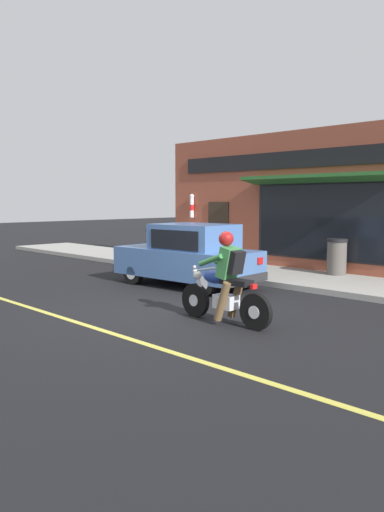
{
  "coord_description": "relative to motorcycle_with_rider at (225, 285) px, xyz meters",
  "views": [
    {
      "loc": [
        -6.47,
        -7.08,
        2.14
      ],
      "look_at": [
        1.13,
        0.49,
        0.95
      ],
      "focal_mm": 35.0,
      "sensor_mm": 36.0,
      "label": 1
    }
  ],
  "objects": [
    {
      "name": "trash_bin",
      "position": [
        5.81,
        1.05,
        -0.04
      ],
      "size": [
        0.56,
        0.56,
        0.98
      ],
      "color": "#514C47",
      "rests_on": "sidewalk_curb"
    },
    {
      "name": "ground_plane",
      "position": [
        -0.01,
        1.43,
        -0.68
      ],
      "size": [
        80.0,
        80.0,
        0.0
      ],
      "primitive_type": "plane",
      "color": "black"
    },
    {
      "name": "storefront_building",
      "position": [
        6.4,
        3.02,
        1.43
      ],
      "size": [
        1.25,
        9.56,
        4.2
      ],
      "color": "brown",
      "rests_on": "ground"
    },
    {
      "name": "lane_stripe",
      "position": [
        -1.81,
        4.43,
        -0.67
      ],
      "size": [
        0.12,
        19.8,
        0.01
      ],
      "primitive_type": "cube",
      "color": "#D1C64C",
      "rests_on": "ground"
    },
    {
      "name": "car_hatchback",
      "position": [
        2.24,
        3.17,
        0.09
      ],
      "size": [
        1.87,
        3.87,
        1.57
      ],
      "color": "black",
      "rests_on": "ground"
    },
    {
      "name": "sidewalk_curb",
      "position": [
        4.87,
        4.43,
        -0.61
      ],
      "size": [
        2.6,
        22.0,
        0.14
      ],
      "primitive_type": "cube",
      "color": "#9E9B93",
      "rests_on": "ground"
    },
    {
      "name": "motorcycle_with_rider",
      "position": [
        0.0,
        0.0,
        0.0
      ],
      "size": [
        0.56,
        2.02,
        1.62
      ],
      "color": "black",
      "rests_on": "ground"
    }
  ]
}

